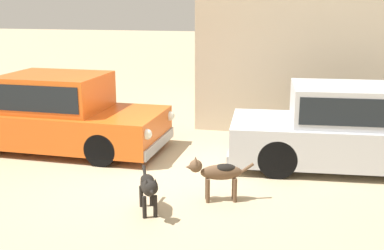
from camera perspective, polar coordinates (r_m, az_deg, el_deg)
ground_plane at (r=8.57m, az=-3.11°, el=-6.01°), size 80.00×80.00×0.00m
parked_sedan_nearest at (r=10.32m, az=-15.39°, el=1.39°), size 4.47×1.95×1.54m
parked_sedan_second at (r=9.26m, az=17.58°, el=-0.32°), size 4.40×2.01×1.52m
stray_dog_spotted at (r=7.02m, az=-5.14°, el=-7.13°), size 0.49×0.96×0.65m
stray_dog_tan at (r=7.42m, az=2.96°, el=-5.51°), size 1.03×0.38×0.70m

